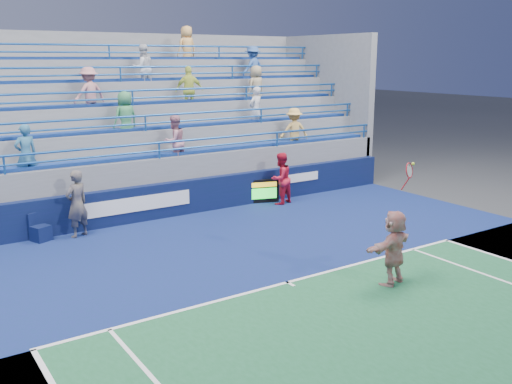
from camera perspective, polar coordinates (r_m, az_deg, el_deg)
ground at (r=12.91m, az=3.17°, el=-9.10°), size 120.00×120.00×0.00m
sponsor_wall at (r=18.11m, az=-9.18°, el=-0.83°), size 18.00×0.32×1.10m
bleacher_stand at (r=21.34m, az=-13.53°, el=3.84°), size 18.00×5.60×6.13m
serve_speed_board at (r=19.69m, az=0.62°, el=0.07°), size 1.18×0.48×0.83m
judge_chair at (r=16.73m, az=-20.74°, el=-3.78°), size 0.57×0.59×0.78m
tennis_player at (r=12.93m, az=13.60°, el=-5.41°), size 1.64×0.84×2.72m
line_judge at (r=16.59m, az=-17.47°, el=-1.14°), size 0.82×0.70×1.91m
ball_girl at (r=19.47m, az=2.48°, el=1.35°), size 1.01×0.87×1.78m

